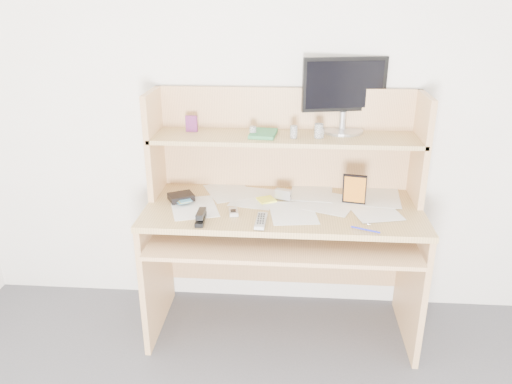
# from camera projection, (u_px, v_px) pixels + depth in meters

# --- Properties ---
(back_wall) EXTENTS (3.60, 0.04, 2.50)m
(back_wall) POSITION_uv_depth(u_px,v_px,m) (287.00, 96.00, 2.65)
(back_wall) COLOR white
(back_wall) RESTS_ON floor
(desk) EXTENTS (1.40, 0.70, 1.30)m
(desk) POSITION_uv_depth(u_px,v_px,m) (283.00, 210.00, 2.63)
(desk) COLOR tan
(desk) RESTS_ON floor
(paper_clutter) EXTENTS (1.32, 0.54, 0.01)m
(paper_clutter) POSITION_uv_depth(u_px,v_px,m) (283.00, 206.00, 2.54)
(paper_clutter) COLOR white
(paper_clutter) RESTS_ON desk
(keyboard) EXTENTS (0.51, 0.19, 0.04)m
(keyboard) POSITION_uv_depth(u_px,v_px,m) (265.00, 226.00, 2.51)
(keyboard) COLOR black
(keyboard) RESTS_ON desk
(tv_remote) EXTENTS (0.05, 0.17, 0.02)m
(tv_remote) POSITION_uv_depth(u_px,v_px,m) (261.00, 221.00, 2.34)
(tv_remote) COLOR #A9A9A4
(tv_remote) RESTS_ON paper_clutter
(flip_phone) EXTENTS (0.06, 0.09, 0.02)m
(flip_phone) POSITION_uv_depth(u_px,v_px,m) (233.00, 211.00, 2.44)
(flip_phone) COLOR #B2B2B5
(flip_phone) RESTS_ON paper_clutter
(stapler) EXTENTS (0.05, 0.15, 0.04)m
(stapler) POSITION_uv_depth(u_px,v_px,m) (201.00, 216.00, 2.36)
(stapler) COLOR black
(stapler) RESTS_ON paper_clutter
(wallet) EXTENTS (0.16, 0.15, 0.03)m
(wallet) POSITION_uv_depth(u_px,v_px,m) (181.00, 197.00, 2.60)
(wallet) COLOR black
(wallet) RESTS_ON paper_clutter
(sticky_note_pad) EXTENTS (0.11, 0.11, 0.01)m
(sticky_note_pad) POSITION_uv_depth(u_px,v_px,m) (266.00, 200.00, 2.60)
(sticky_note_pad) COLOR #F2FF43
(sticky_note_pad) RESTS_ON desk
(digital_camera) EXTENTS (0.09, 0.06, 0.05)m
(digital_camera) POSITION_uv_depth(u_px,v_px,m) (283.00, 194.00, 2.60)
(digital_camera) COLOR #A3A3A5
(digital_camera) RESTS_ON paper_clutter
(game_case) EXTENTS (0.12, 0.04, 0.17)m
(game_case) POSITION_uv_depth(u_px,v_px,m) (354.00, 189.00, 2.52)
(game_case) COLOR black
(game_case) RESTS_ON paper_clutter
(blue_pen) EXTENTS (0.13, 0.06, 0.01)m
(blue_pen) POSITION_uv_depth(u_px,v_px,m) (365.00, 230.00, 2.27)
(blue_pen) COLOR #171CB1
(blue_pen) RESTS_ON paper_clutter
(card_box) EXTENTS (0.06, 0.02, 0.08)m
(card_box) POSITION_uv_depth(u_px,v_px,m) (192.00, 124.00, 2.61)
(card_box) COLOR #A11D15
(card_box) RESTS_ON desk
(shelf_book) EXTENTS (0.14, 0.19, 0.02)m
(shelf_book) POSITION_uv_depth(u_px,v_px,m) (263.00, 134.00, 2.55)
(shelf_book) COLOR #34835C
(shelf_book) RESTS_ON desk
(chip_stack_a) EXTENTS (0.04, 0.04, 0.05)m
(chip_stack_a) POSITION_uv_depth(u_px,v_px,m) (253.00, 131.00, 2.54)
(chip_stack_a) COLOR black
(chip_stack_a) RESTS_ON desk
(chip_stack_b) EXTENTS (0.06, 0.06, 0.07)m
(chip_stack_b) POSITION_uv_depth(u_px,v_px,m) (319.00, 131.00, 2.50)
(chip_stack_b) COLOR white
(chip_stack_b) RESTS_ON desk
(chip_stack_c) EXTENTS (0.04, 0.04, 0.05)m
(chip_stack_c) POSITION_uv_depth(u_px,v_px,m) (320.00, 133.00, 2.51)
(chip_stack_c) COLOR black
(chip_stack_c) RESTS_ON desk
(chip_stack_d) EXTENTS (0.04, 0.04, 0.06)m
(chip_stack_d) POSITION_uv_depth(u_px,v_px,m) (294.00, 132.00, 2.50)
(chip_stack_d) COLOR white
(chip_stack_d) RESTS_ON desk
(monitor) EXTENTS (0.44, 0.22, 0.38)m
(monitor) POSITION_uv_depth(u_px,v_px,m) (344.00, 92.00, 2.57)
(monitor) COLOR #AEAFB4
(monitor) RESTS_ON desk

